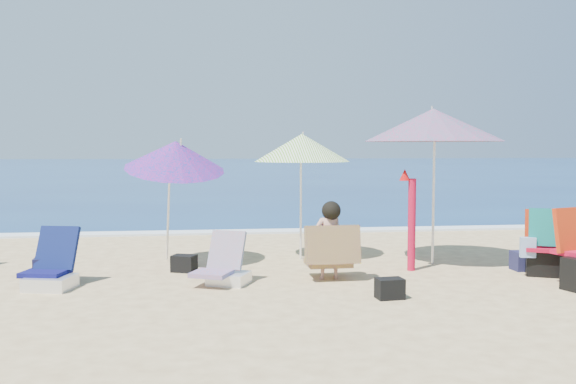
{
  "coord_description": "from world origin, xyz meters",
  "views": [
    {
      "loc": [
        -1.28,
        -7.06,
        1.69
      ],
      "look_at": [
        -0.3,
        1.0,
        1.1
      ],
      "focal_mm": 38.63,
      "sensor_mm": 36.0,
      "label": 1
    }
  ],
  "objects": [
    {
      "name": "ground",
      "position": [
        0.0,
        0.0,
        0.0
      ],
      "size": [
        120.0,
        120.0,
        0.0
      ],
      "color": "#D8BC84",
      "rests_on": "ground"
    },
    {
      "name": "sea",
      "position": [
        0.0,
        45.0,
        -0.05
      ],
      "size": [
        120.0,
        80.0,
        0.12
      ],
      "color": "navy",
      "rests_on": "ground"
    },
    {
      "name": "foam",
      "position": [
        0.0,
        5.1,
        0.02
      ],
      "size": [
        120.0,
        0.5,
        0.04
      ],
      "color": "white",
      "rests_on": "ground"
    },
    {
      "name": "umbrella_turquoise",
      "position": [
        1.86,
        1.52,
        2.0
      ],
      "size": [
        2.09,
        2.09,
        2.28
      ],
      "color": "white",
      "rests_on": "ground"
    },
    {
      "name": "umbrella_striped",
      "position": [
        0.05,
        2.13,
        1.68
      ],
      "size": [
        1.55,
        1.55,
        1.92
      ],
      "color": "white",
      "rests_on": "ground"
    },
    {
      "name": "umbrella_blue",
      "position": [
        -1.8,
        1.77,
        1.58
      ],
      "size": [
        1.72,
        1.76,
        1.92
      ],
      "color": "white",
      "rests_on": "ground"
    },
    {
      "name": "furled_umbrella",
      "position": [
        1.39,
        1.07,
        0.77
      ],
      "size": [
        0.27,
        0.19,
        1.39
      ],
      "color": "#B30C2C",
      "rests_on": "ground"
    },
    {
      "name": "chair_navy",
      "position": [
        -3.22,
        0.59,
        0.19
      ],
      "size": [
        0.67,
        0.78,
        0.71
      ],
      "color": "#0D0D49",
      "rests_on": "ground"
    },
    {
      "name": "chair_rainbow",
      "position": [
        -1.14,
        0.53,
        0.17
      ],
      "size": [
        0.79,
        0.74,
        0.64
      ],
      "color": "#C75846",
      "rests_on": "ground"
    },
    {
      "name": "camp_chair_right",
      "position": [
        3.05,
        0.55,
        0.33
      ],
      "size": [
        0.72,
        0.68,
        0.9
      ],
      "color": "#A70B27",
      "rests_on": "ground"
    },
    {
      "name": "person_center",
      "position": [
        0.19,
        0.63,
        0.49
      ],
      "size": [
        0.69,
        0.59,
        1.01
      ],
      "color": "tan",
      "rests_on": "ground"
    },
    {
      "name": "bag_navy_a",
      "position": [
        -3.29,
        0.9,
        0.16
      ],
      "size": [
        0.43,
        0.32,
        0.32
      ],
      "color": "#181734",
      "rests_on": "ground"
    },
    {
      "name": "bag_black_a",
      "position": [
        -1.68,
        1.36,
        0.11
      ],
      "size": [
        0.37,
        0.33,
        0.23
      ],
      "color": "black",
      "rests_on": "ground"
    },
    {
      "name": "bag_navy_b",
      "position": [
        2.98,
        0.9,
        0.13
      ],
      "size": [
        0.35,
        0.27,
        0.26
      ],
      "color": "#1B1C3C",
      "rests_on": "ground"
    },
    {
      "name": "bag_black_b",
      "position": [
        0.67,
        -0.44,
        0.11
      ],
      "size": [
        0.32,
        0.24,
        0.23
      ],
      "color": "black",
      "rests_on": "ground"
    }
  ]
}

